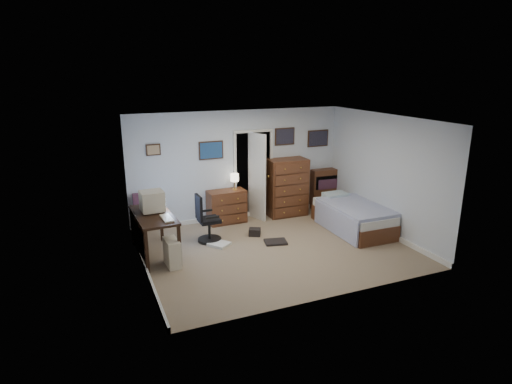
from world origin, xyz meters
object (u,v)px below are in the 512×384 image
tall_dresser (287,187)px  bed (352,216)px  computer_desk (149,225)px  low_dresser (227,207)px  office_chair (207,224)px

tall_dresser → bed: size_ratio=0.70×
computer_desk → tall_dresser: (3.41, 1.17, 0.05)m
low_dresser → tall_dresser: tall_dresser is taller
low_dresser → tall_dresser: (1.50, -0.02, 0.30)m
tall_dresser → low_dresser: bearing=-179.4°
office_chair → low_dresser: office_chair is taller
office_chair → tall_dresser: 2.42m
computer_desk → office_chair: size_ratio=1.46×
office_chair → bed: 3.16m
office_chair → bed: bearing=-11.2°
office_chair → low_dresser: (0.74, 0.91, -0.01)m
office_chair → bed: size_ratio=0.51×
computer_desk → office_chair: office_chair is taller
computer_desk → bed: bearing=-6.6°
low_dresser → tall_dresser: 1.53m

